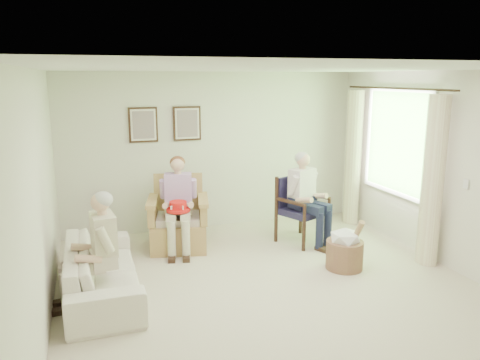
{
  "coord_description": "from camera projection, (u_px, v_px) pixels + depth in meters",
  "views": [
    {
      "loc": [
        -2.03,
        -4.73,
        2.52
      ],
      "look_at": [
        0.07,
        1.56,
        1.05
      ],
      "focal_mm": 35.0,
      "sensor_mm": 36.0,
      "label": 1
    }
  ],
  "objects": [
    {
      "name": "person_wicker",
      "position": [
        179.0,
        198.0,
        6.78
      ],
      "size": [
        0.4,
        0.62,
        1.37
      ],
      "rotation": [
        0.0,
        0.0,
        -0.22
      ],
      "color": "beige",
      "rests_on": "ground"
    },
    {
      "name": "curtain_right",
      "position": [
        353.0,
        158.0,
        8.05
      ],
      "size": [
        0.34,
        0.34,
        2.3
      ],
      "primitive_type": "cylinder",
      "color": "#F3E6BE",
      "rests_on": "ground"
    },
    {
      "name": "front_wall",
      "position": [
        463.0,
        290.0,
        2.73
      ],
      "size": [
        5.0,
        0.04,
        2.6
      ],
      "primitive_type": "cube",
      "color": "silver",
      "rests_on": "ground"
    },
    {
      "name": "wicker_armchair",
      "position": [
        178.0,
        225.0,
        7.01
      ],
      "size": [
        0.84,
        0.83,
        1.07
      ],
      "rotation": [
        0.0,
        0.0,
        -0.22
      ],
      "color": "tan",
      "rests_on": "ground"
    },
    {
      "name": "floor",
      "position": [
        276.0,
        293.0,
        5.55
      ],
      "size": [
        5.5,
        5.5,
        0.0
      ],
      "primitive_type": "plane",
      "color": "beige",
      "rests_on": "ground"
    },
    {
      "name": "ceiling",
      "position": [
        280.0,
        69.0,
        4.99
      ],
      "size": [
        5.0,
        5.5,
        0.02
      ],
      "primitive_type": "cube",
      "color": "white",
      "rests_on": "back_wall"
    },
    {
      "name": "person_sofa",
      "position": [
        100.0,
        243.0,
        5.17
      ],
      "size": [
        0.42,
        0.63,
        1.26
      ],
      "rotation": [
        0.0,
        0.0,
        -1.46
      ],
      "color": "beige",
      "rests_on": "ground"
    },
    {
      "name": "framed_print_left",
      "position": [
        143.0,
        125.0,
        7.33
      ],
      "size": [
        0.45,
        0.05,
        0.55
      ],
      "color": "#382114",
      "rests_on": "back_wall"
    },
    {
      "name": "red_hat",
      "position": [
        178.0,
        207.0,
        6.59
      ],
      "size": [
        0.34,
        0.34,
        0.14
      ],
      "color": "red",
      "rests_on": "person_wicker"
    },
    {
      "name": "window",
      "position": [
        397.0,
        140.0,
        7.09
      ],
      "size": [
        0.13,
        2.5,
        1.63
      ],
      "color": "#2D6B23",
      "rests_on": "right_wall"
    },
    {
      "name": "wood_armchair",
      "position": [
        300.0,
        206.0,
        7.28
      ],
      "size": [
        0.65,
        0.61,
        1.0
      ],
      "rotation": [
        0.0,
        0.0,
        0.43
      ],
      "color": "black",
      "rests_on": "ground"
    },
    {
      "name": "left_wall",
      "position": [
        39.0,
        206.0,
        4.5
      ],
      "size": [
        0.04,
        5.5,
        2.6
      ],
      "primitive_type": "cube",
      "color": "silver",
      "rests_on": "ground"
    },
    {
      "name": "sofa",
      "position": [
        102.0,
        270.0,
        5.49
      ],
      "size": [
        2.05,
        0.8,
        0.6
      ],
      "primitive_type": "imported",
      "rotation": [
        0.0,
        0.0,
        1.57
      ],
      "color": "white",
      "rests_on": "ground"
    },
    {
      "name": "curtain_left",
      "position": [
        433.0,
        182.0,
        6.23
      ],
      "size": [
        0.34,
        0.34,
        2.3
      ],
      "primitive_type": "cylinder",
      "color": "#F3E6BE",
      "rests_on": "ground"
    },
    {
      "name": "hatbox",
      "position": [
        345.0,
        248.0,
        6.23
      ],
      "size": [
        0.63,
        0.63,
        0.72
      ],
      "color": "tan",
      "rests_on": "ground"
    },
    {
      "name": "framed_print_right",
      "position": [
        187.0,
        123.0,
        7.54
      ],
      "size": [
        0.45,
        0.05,
        0.55
      ],
      "color": "#382114",
      "rests_on": "back_wall"
    },
    {
      "name": "person_dark",
      "position": [
        305.0,
        192.0,
        7.06
      ],
      "size": [
        0.4,
        0.63,
        1.38
      ],
      "rotation": [
        0.0,
        0.0,
        0.43
      ],
      "color": "#191C37",
      "rests_on": "ground"
    },
    {
      "name": "back_wall",
      "position": [
        214.0,
        151.0,
        7.82
      ],
      "size": [
        5.0,
        0.04,
        2.6
      ],
      "primitive_type": "cube",
      "color": "silver",
      "rests_on": "ground"
    },
    {
      "name": "right_wall",
      "position": [
        456.0,
        173.0,
        6.05
      ],
      "size": [
        0.04,
        5.5,
        2.6
      ],
      "primitive_type": "cube",
      "color": "silver",
      "rests_on": "ground"
    }
  ]
}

